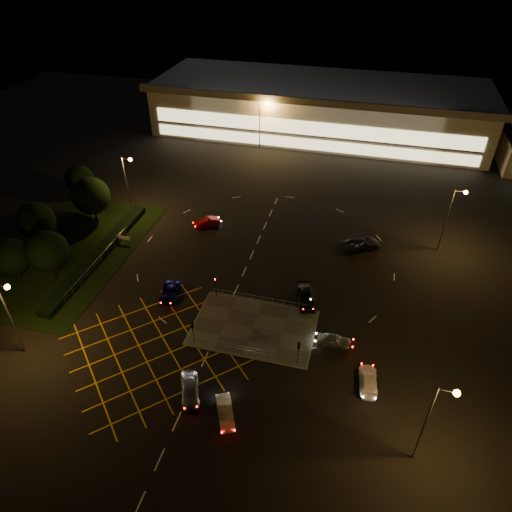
% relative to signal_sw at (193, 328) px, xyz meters
% --- Properties ---
extents(ground, '(180.00, 180.00, 0.00)m').
position_rel_signal_sw_xyz_m(ground, '(4.00, 5.99, -2.37)').
color(ground, black).
rests_on(ground, ground).
extents(pedestrian_island, '(14.00, 9.00, 0.12)m').
position_rel_signal_sw_xyz_m(pedestrian_island, '(6.00, 3.99, -2.31)').
color(pedestrian_island, '#4C4944').
rests_on(pedestrian_island, ground).
extents(grass_verge, '(18.00, 30.00, 0.08)m').
position_rel_signal_sw_xyz_m(grass_verge, '(-24.00, 11.99, -2.33)').
color(grass_verge, black).
rests_on(grass_verge, ground).
extents(hedge, '(2.00, 26.00, 1.00)m').
position_rel_signal_sw_xyz_m(hedge, '(-19.00, 11.99, -1.87)').
color(hedge, black).
rests_on(hedge, ground).
extents(supermarket, '(72.00, 26.50, 10.50)m').
position_rel_signal_sw_xyz_m(supermarket, '(4.00, 67.95, 2.95)').
color(supermarket, beige).
rests_on(supermarket, ground).
extents(streetlight_sw, '(1.78, 0.56, 10.03)m').
position_rel_signal_sw_xyz_m(streetlight_sw, '(-17.56, -6.01, 4.20)').
color(streetlight_sw, slate).
rests_on(streetlight_sw, ground).
extents(streetlight_se, '(1.78, 0.56, 10.03)m').
position_rel_signal_sw_xyz_m(streetlight_se, '(24.44, -8.01, 4.20)').
color(streetlight_se, slate).
rests_on(streetlight_se, ground).
extents(streetlight_nw, '(1.78, 0.56, 10.03)m').
position_rel_signal_sw_xyz_m(streetlight_nw, '(-19.56, 23.99, 4.20)').
color(streetlight_nw, slate).
rests_on(streetlight_nw, ground).
extents(streetlight_ne, '(1.78, 0.56, 10.03)m').
position_rel_signal_sw_xyz_m(streetlight_ne, '(28.44, 25.99, 4.20)').
color(streetlight_ne, slate).
rests_on(streetlight_ne, ground).
extents(streetlight_far_left, '(1.78, 0.56, 10.03)m').
position_rel_signal_sw_xyz_m(streetlight_far_left, '(-5.56, 53.99, 4.20)').
color(streetlight_far_left, slate).
rests_on(streetlight_far_left, ground).
extents(streetlight_far_right, '(1.78, 0.56, 10.03)m').
position_rel_signal_sw_xyz_m(streetlight_far_right, '(34.44, 55.99, 4.20)').
color(streetlight_far_right, slate).
rests_on(streetlight_far_right, ground).
extents(signal_sw, '(0.28, 0.30, 3.15)m').
position_rel_signal_sw_xyz_m(signal_sw, '(0.00, 0.00, 0.00)').
color(signal_sw, black).
rests_on(signal_sw, pedestrian_island).
extents(signal_se, '(0.28, 0.30, 3.15)m').
position_rel_signal_sw_xyz_m(signal_se, '(12.00, 0.00, 0.00)').
color(signal_se, black).
rests_on(signal_se, pedestrian_island).
extents(signal_nw, '(0.28, 0.30, 3.15)m').
position_rel_signal_sw_xyz_m(signal_nw, '(0.00, 7.99, 0.00)').
color(signal_nw, black).
rests_on(signal_nw, pedestrian_island).
extents(signal_ne, '(0.28, 0.30, 3.15)m').
position_rel_signal_sw_xyz_m(signal_ne, '(12.00, 7.99, 0.00)').
color(signal_ne, black).
rests_on(signal_ne, pedestrian_island).
extents(tree_a, '(5.04, 5.04, 6.86)m').
position_rel_signal_sw_xyz_m(tree_a, '(-26.00, 3.99, 1.97)').
color(tree_a, black).
rests_on(tree_a, ground).
extents(tree_b, '(5.40, 5.40, 7.35)m').
position_rel_signal_sw_xyz_m(tree_b, '(-28.00, 11.99, 2.28)').
color(tree_b, black).
rests_on(tree_b, ground).
extents(tree_c, '(5.76, 5.76, 7.84)m').
position_rel_signal_sw_xyz_m(tree_c, '(-24.00, 19.99, 2.59)').
color(tree_c, black).
rests_on(tree_c, ground).
extents(tree_d, '(4.68, 4.68, 6.37)m').
position_rel_signal_sw_xyz_m(tree_d, '(-30.00, 25.99, 1.65)').
color(tree_d, black).
rests_on(tree_d, ground).
extents(tree_e, '(5.40, 5.40, 7.35)m').
position_rel_signal_sw_xyz_m(tree_e, '(-22.00, 5.99, 2.28)').
color(tree_e, black).
rests_on(tree_e, ground).
extents(car_near_silver, '(3.48, 4.89, 1.54)m').
position_rel_signal_sw_xyz_m(car_near_silver, '(2.14, -6.71, -1.59)').
color(car_near_silver, silver).
rests_on(car_near_silver, ground).
extents(car_queue_white, '(3.01, 4.28, 1.34)m').
position_rel_signal_sw_xyz_m(car_queue_white, '(6.40, -8.29, -1.70)').
color(car_queue_white, '#B9B9B9').
rests_on(car_queue_white, ground).
extents(car_left_blue, '(2.82, 4.68, 1.22)m').
position_rel_signal_sw_xyz_m(car_left_blue, '(-5.90, 6.71, -1.76)').
color(car_left_blue, '#100E56').
rests_on(car_left_blue, ground).
extents(car_far_dkgrey, '(3.39, 5.41, 1.46)m').
position_rel_signal_sw_xyz_m(car_far_dkgrey, '(11.21, 10.06, -1.64)').
color(car_far_dkgrey, black).
rests_on(car_far_dkgrey, ground).
extents(car_right_silver, '(3.89, 1.66, 1.31)m').
position_rel_signal_sw_xyz_m(car_right_silver, '(15.50, 3.79, -1.71)').
color(car_right_silver, silver).
rests_on(car_right_silver, ground).
extents(car_circ_red, '(3.94, 3.44, 1.29)m').
position_rel_signal_sw_xyz_m(car_circ_red, '(-6.85, 23.74, -1.72)').
color(car_circ_red, '#9E0B11').
rests_on(car_circ_red, ground).
extents(car_east_grey, '(6.08, 5.05, 1.54)m').
position_rel_signal_sw_xyz_m(car_east_grey, '(17.15, 23.64, -1.60)').
color(car_east_grey, black).
rests_on(car_east_grey, ground).
extents(car_approach_white, '(2.27, 4.67, 1.31)m').
position_rel_signal_sw_xyz_m(car_approach_white, '(19.57, -0.94, -1.71)').
color(car_approach_white, white).
rests_on(car_approach_white, ground).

